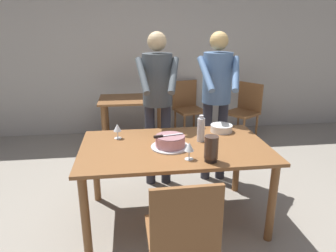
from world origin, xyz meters
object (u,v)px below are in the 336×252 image
(cake_knife, at_px, (162,136))
(main_dining_table, at_px, (175,155))
(water_bottle, at_px, (201,129))
(background_table, at_px, (133,109))
(wine_glass_far, at_px, (189,147))
(background_chair_1, at_px, (245,109))
(background_chair_0, at_px, (188,106))
(plate_stack, at_px, (221,128))
(wine_glass_near, at_px, (117,128))
(cake_on_platter, at_px, (170,142))
(person_standing_beside, at_px, (217,91))
(chair_near_side, at_px, (182,233))
(hurricane_lamp, at_px, (211,149))
(person_cutting_cake, at_px, (158,94))

(cake_knife, bearing_deg, main_dining_table, 26.51)
(water_bottle, bearing_deg, background_table, 107.13)
(wine_glass_far, height_order, background_chair_1, background_chair_1)
(cake_knife, bearing_deg, background_chair_0, 73.95)
(plate_stack, xyz_separation_m, wine_glass_near, (-1.04, -0.07, 0.07))
(cake_on_platter, bearing_deg, person_standing_beside, 51.06)
(background_table, bearing_deg, person_standing_beside, -53.64)
(cake_on_platter, height_order, background_chair_0, background_chair_0)
(cake_knife, bearing_deg, wine_glass_far, -53.71)
(wine_glass_near, bearing_deg, main_dining_table, -26.17)
(wine_glass_near, bearing_deg, background_chair_1, 42.75)
(plate_stack, xyz_separation_m, chair_near_side, (-0.61, -1.19, -0.29))
(wine_glass_far, distance_m, person_standing_beside, 1.19)
(chair_near_side, distance_m, background_table, 2.88)
(wine_glass_near, bearing_deg, background_chair_0, 62.84)
(hurricane_lamp, xyz_separation_m, background_chair_0, (0.36, 2.76, -0.37))
(cake_on_platter, height_order, plate_stack, cake_on_platter)
(hurricane_lamp, xyz_separation_m, background_chair_1, (1.24, 2.45, -0.37))
(cake_knife, bearing_deg, wine_glass_near, 141.98)
(water_bottle, height_order, background_chair_1, water_bottle)
(cake_on_platter, height_order, cake_knife, cake_knife)
(cake_on_platter, bearing_deg, wine_glass_far, -66.78)
(background_chair_0, bearing_deg, hurricane_lamp, -97.36)
(hurricane_lamp, bearing_deg, chair_near_side, -121.93)
(cake_on_platter, distance_m, wine_glass_near, 0.55)
(chair_near_side, bearing_deg, plate_stack, 62.88)
(plate_stack, height_order, wine_glass_far, wine_glass_far)
(person_cutting_cake, relative_size, background_chair_1, 1.91)
(hurricane_lamp, bearing_deg, plate_stack, 66.73)
(wine_glass_far, relative_size, person_cutting_cake, 0.08)
(cake_knife, distance_m, background_chair_1, 2.70)
(plate_stack, distance_m, background_table, 1.89)
(main_dining_table, relative_size, background_chair_0, 1.86)
(water_bottle, bearing_deg, cake_on_platter, -158.66)
(cake_knife, xyz_separation_m, water_bottle, (0.37, 0.13, -0.00))
(plate_stack, bearing_deg, chair_near_side, -117.12)
(cake_on_platter, relative_size, wine_glass_near, 2.36)
(water_bottle, xyz_separation_m, background_table, (-0.59, 1.91, -0.29))
(cake_knife, xyz_separation_m, wine_glass_far, (0.19, -0.25, -0.01))
(hurricane_lamp, bearing_deg, person_cutting_cake, 106.20)
(plate_stack, relative_size, background_chair_0, 0.24)
(water_bottle, relative_size, person_cutting_cake, 0.15)
(chair_near_side, bearing_deg, cake_knife, 92.25)
(background_table, bearing_deg, wine_glass_far, -80.04)
(main_dining_table, xyz_separation_m, cake_knife, (-0.12, -0.06, 0.21))
(main_dining_table, distance_m, background_table, 2.02)
(person_cutting_cake, xyz_separation_m, background_table, (-0.25, 1.28, -0.50))
(background_table, bearing_deg, background_chair_1, 3.04)
(hurricane_lamp, relative_size, background_table, 0.21)
(plate_stack, xyz_separation_m, background_chair_1, (0.95, 1.77, -0.29))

